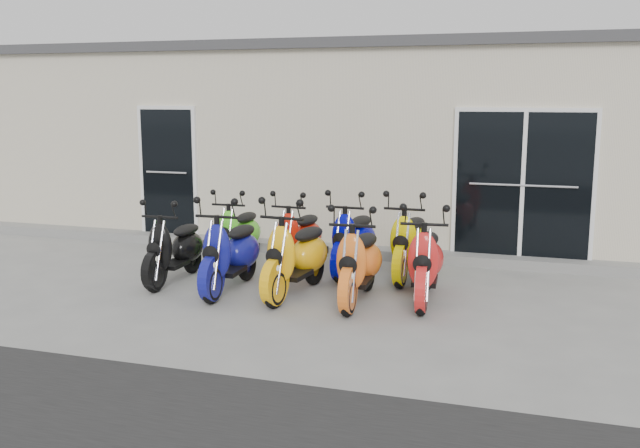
{
  "coord_description": "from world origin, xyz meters",
  "views": [
    {
      "loc": [
        2.9,
        -8.53,
        2.49
      ],
      "look_at": [
        0.0,
        0.6,
        0.75
      ],
      "focal_mm": 40.0,
      "sensor_mm": 36.0,
      "label": 1
    }
  ],
  "objects_px": {
    "scooter_front_blue": "(230,242)",
    "scooter_back_blue": "(353,230)",
    "scooter_front_orange_a": "(296,245)",
    "scooter_back_green": "(238,225)",
    "scooter_front_red": "(426,250)",
    "scooter_back_red": "(299,228)",
    "scooter_front_orange_b": "(359,252)",
    "scooter_front_black": "(174,239)",
    "scooter_back_yellow": "(410,233)"
  },
  "relations": [
    {
      "from": "scooter_back_yellow",
      "to": "scooter_back_red",
      "type": "bearing_deg",
      "value": 178.85
    },
    {
      "from": "scooter_back_green",
      "to": "scooter_back_red",
      "type": "bearing_deg",
      "value": -3.01
    },
    {
      "from": "scooter_front_black",
      "to": "scooter_back_blue",
      "type": "height_order",
      "value": "scooter_back_blue"
    },
    {
      "from": "scooter_front_blue",
      "to": "scooter_front_orange_b",
      "type": "xyz_separation_m",
      "value": [
        1.69,
        0.0,
        -0.01
      ]
    },
    {
      "from": "scooter_back_red",
      "to": "scooter_front_orange_a",
      "type": "bearing_deg",
      "value": -68.83
    },
    {
      "from": "scooter_front_red",
      "to": "scooter_front_orange_a",
      "type": "bearing_deg",
      "value": -177.24
    },
    {
      "from": "scooter_front_orange_b",
      "to": "scooter_front_red",
      "type": "relative_size",
      "value": 0.99
    },
    {
      "from": "scooter_back_blue",
      "to": "scooter_front_orange_a",
      "type": "bearing_deg",
      "value": -103.62
    },
    {
      "from": "scooter_front_black",
      "to": "scooter_back_yellow",
      "type": "relative_size",
      "value": 0.93
    },
    {
      "from": "scooter_back_blue",
      "to": "scooter_back_yellow",
      "type": "xyz_separation_m",
      "value": [
        0.8,
        -0.02,
        0.01
      ]
    },
    {
      "from": "scooter_front_blue",
      "to": "scooter_back_red",
      "type": "height_order",
      "value": "scooter_front_blue"
    },
    {
      "from": "scooter_front_orange_a",
      "to": "scooter_front_red",
      "type": "relative_size",
      "value": 1.02
    },
    {
      "from": "scooter_front_blue",
      "to": "scooter_front_orange_a",
      "type": "xyz_separation_m",
      "value": [
        0.87,
        0.06,
        0.01
      ]
    },
    {
      "from": "scooter_front_black",
      "to": "scooter_back_red",
      "type": "distance_m",
      "value": 1.81
    },
    {
      "from": "scooter_front_blue",
      "to": "scooter_back_blue",
      "type": "relative_size",
      "value": 1.04
    },
    {
      "from": "scooter_front_blue",
      "to": "scooter_back_blue",
      "type": "bearing_deg",
      "value": 46.33
    },
    {
      "from": "scooter_front_orange_a",
      "to": "scooter_back_green",
      "type": "distance_m",
      "value": 1.95
    },
    {
      "from": "scooter_front_black",
      "to": "scooter_front_orange_a",
      "type": "xyz_separation_m",
      "value": [
        1.77,
        -0.12,
        0.06
      ]
    },
    {
      "from": "scooter_back_green",
      "to": "scooter_back_yellow",
      "type": "distance_m",
      "value": 2.58
    },
    {
      "from": "scooter_front_red",
      "to": "scooter_back_red",
      "type": "xyz_separation_m",
      "value": [
        -2.02,
        1.12,
        -0.05
      ]
    },
    {
      "from": "scooter_front_orange_a",
      "to": "scooter_front_red",
      "type": "bearing_deg",
      "value": 14.05
    },
    {
      "from": "scooter_back_yellow",
      "to": "scooter_front_black",
      "type": "bearing_deg",
      "value": -157.57
    },
    {
      "from": "scooter_front_orange_a",
      "to": "scooter_back_green",
      "type": "xyz_separation_m",
      "value": [
        -1.4,
        1.36,
        -0.07
      ]
    },
    {
      "from": "scooter_back_yellow",
      "to": "scooter_back_green",
      "type": "bearing_deg",
      "value": 179.28
    },
    {
      "from": "scooter_front_red",
      "to": "scooter_back_yellow",
      "type": "bearing_deg",
      "value": 104.85
    },
    {
      "from": "scooter_front_red",
      "to": "scooter_back_red",
      "type": "bearing_deg",
      "value": 145.51
    },
    {
      "from": "scooter_front_orange_a",
      "to": "scooter_back_green",
      "type": "relative_size",
      "value": 1.12
    },
    {
      "from": "scooter_front_red",
      "to": "scooter_back_blue",
      "type": "distance_m",
      "value": 1.62
    },
    {
      "from": "scooter_front_blue",
      "to": "scooter_front_orange_a",
      "type": "height_order",
      "value": "scooter_front_orange_a"
    },
    {
      "from": "scooter_front_red",
      "to": "scooter_back_yellow",
      "type": "height_order",
      "value": "scooter_front_red"
    },
    {
      "from": "scooter_front_orange_b",
      "to": "scooter_back_blue",
      "type": "xyz_separation_m",
      "value": [
        -0.44,
        1.38,
        -0.01
      ]
    },
    {
      "from": "scooter_front_orange_a",
      "to": "scooter_back_green",
      "type": "height_order",
      "value": "scooter_front_orange_a"
    },
    {
      "from": "scooter_front_orange_a",
      "to": "scooter_back_green",
      "type": "bearing_deg",
      "value": 141.53
    },
    {
      "from": "scooter_front_red",
      "to": "scooter_back_green",
      "type": "xyz_separation_m",
      "value": [
        -2.98,
        1.14,
        -0.05
      ]
    },
    {
      "from": "scooter_front_blue",
      "to": "scooter_back_green",
      "type": "height_order",
      "value": "scooter_front_blue"
    },
    {
      "from": "scooter_front_orange_b",
      "to": "scooter_back_green",
      "type": "relative_size",
      "value": 1.08
    },
    {
      "from": "scooter_back_green",
      "to": "scooter_front_orange_a",
      "type": "bearing_deg",
      "value": -46.6
    },
    {
      "from": "scooter_back_green",
      "to": "scooter_front_blue",
      "type": "bearing_deg",
      "value": -71.94
    },
    {
      "from": "scooter_back_green",
      "to": "scooter_back_blue",
      "type": "height_order",
      "value": "scooter_back_blue"
    },
    {
      "from": "scooter_front_blue",
      "to": "scooter_front_red",
      "type": "xyz_separation_m",
      "value": [
        2.45,
        0.29,
        -0.0
      ]
    },
    {
      "from": "scooter_back_green",
      "to": "scooter_back_red",
      "type": "xyz_separation_m",
      "value": [
        0.95,
        -0.01,
        0.01
      ]
    },
    {
      "from": "scooter_front_black",
      "to": "scooter_back_red",
      "type": "xyz_separation_m",
      "value": [
        1.33,
        1.23,
        0.0
      ]
    },
    {
      "from": "scooter_front_orange_b",
      "to": "scooter_front_red",
      "type": "bearing_deg",
      "value": 18.68
    },
    {
      "from": "scooter_front_black",
      "to": "scooter_front_orange_b",
      "type": "distance_m",
      "value": 2.6
    },
    {
      "from": "scooter_front_red",
      "to": "scooter_back_green",
      "type": "height_order",
      "value": "scooter_front_red"
    },
    {
      "from": "scooter_front_orange_b",
      "to": "scooter_back_yellow",
      "type": "height_order",
      "value": "same"
    },
    {
      "from": "scooter_back_red",
      "to": "scooter_back_blue",
      "type": "bearing_deg",
      "value": 0.53
    },
    {
      "from": "scooter_front_orange_b",
      "to": "scooter_back_yellow",
      "type": "relative_size",
      "value": 1.0
    },
    {
      "from": "scooter_front_blue",
      "to": "scooter_back_green",
      "type": "bearing_deg",
      "value": 108.93
    },
    {
      "from": "scooter_front_blue",
      "to": "scooter_front_black",
      "type": "bearing_deg",
      "value": 167.1
    }
  ]
}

